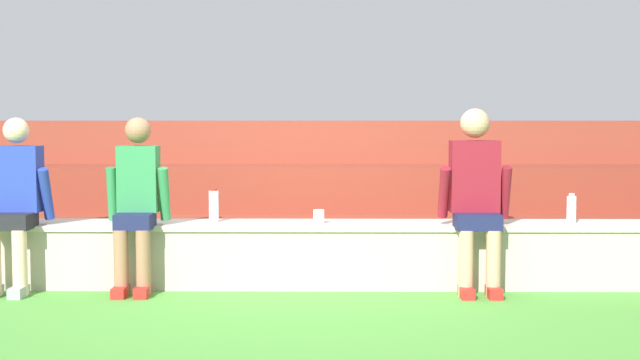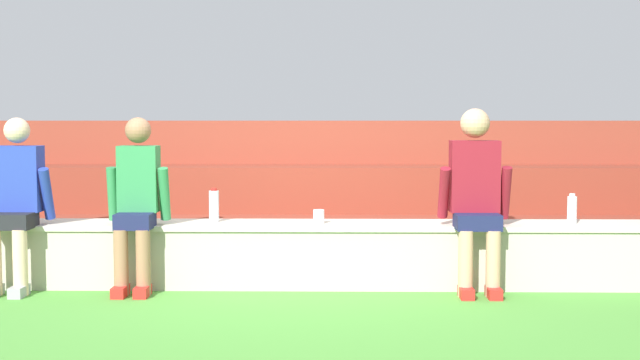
{
  "view_description": "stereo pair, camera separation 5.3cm",
  "coord_description": "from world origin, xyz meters",
  "px_view_note": "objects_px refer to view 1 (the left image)",
  "views": [
    {
      "loc": [
        0.31,
        -6.49,
        1.35
      ],
      "look_at": [
        0.25,
        0.25,
        0.85
      ],
      "focal_mm": 47.37,
      "sensor_mm": 36.0,
      "label": 1
    },
    {
      "loc": [
        0.36,
        -6.49,
        1.35
      ],
      "look_at": [
        0.25,
        0.25,
        0.85
      ],
      "focal_mm": 47.37,
      "sensor_mm": 36.0,
      "label": 2
    }
  ],
  "objects_px": {
    "person_center": "(137,200)",
    "person_right_of_center": "(476,192)",
    "water_bottle_mid_right": "(571,209)",
    "person_left_of_center": "(14,199)",
    "water_bottle_near_right": "(214,206)",
    "plastic_cup_right_end": "(319,217)"
  },
  "relations": [
    {
      "from": "person_left_of_center",
      "to": "water_bottle_near_right",
      "type": "distance_m",
      "value": 1.54
    },
    {
      "from": "person_center",
      "to": "plastic_cup_right_end",
      "type": "height_order",
      "value": "person_center"
    },
    {
      "from": "person_left_of_center",
      "to": "water_bottle_mid_right",
      "type": "xyz_separation_m",
      "value": [
        4.38,
        0.22,
        -0.1
      ]
    },
    {
      "from": "person_left_of_center",
      "to": "water_bottle_near_right",
      "type": "bearing_deg",
      "value": 10.54
    },
    {
      "from": "person_left_of_center",
      "to": "person_right_of_center",
      "type": "xyz_separation_m",
      "value": [
        3.58,
        0.02,
        0.05
      ]
    },
    {
      "from": "person_center",
      "to": "person_right_of_center",
      "type": "bearing_deg",
      "value": 0.36
    },
    {
      "from": "plastic_cup_right_end",
      "to": "person_left_of_center",
      "type": "bearing_deg",
      "value": -175.36
    },
    {
      "from": "water_bottle_mid_right",
      "to": "person_center",
      "type": "bearing_deg",
      "value": -176.39
    },
    {
      "from": "person_center",
      "to": "plastic_cup_right_end",
      "type": "xyz_separation_m",
      "value": [
        1.41,
        0.19,
        -0.15
      ]
    },
    {
      "from": "person_center",
      "to": "water_bottle_mid_right",
      "type": "distance_m",
      "value": 3.44
    },
    {
      "from": "person_right_of_center",
      "to": "water_bottle_mid_right",
      "type": "relative_size",
      "value": 5.92
    },
    {
      "from": "person_left_of_center",
      "to": "plastic_cup_right_end",
      "type": "distance_m",
      "value": 2.38
    },
    {
      "from": "person_left_of_center",
      "to": "water_bottle_near_right",
      "type": "height_order",
      "value": "person_left_of_center"
    },
    {
      "from": "person_center",
      "to": "plastic_cup_right_end",
      "type": "bearing_deg",
      "value": 7.62
    },
    {
      "from": "person_left_of_center",
      "to": "water_bottle_mid_right",
      "type": "bearing_deg",
      "value": 2.86
    },
    {
      "from": "water_bottle_mid_right",
      "to": "plastic_cup_right_end",
      "type": "relative_size",
      "value": 2.16
    },
    {
      "from": "water_bottle_near_right",
      "to": "person_left_of_center",
      "type": "bearing_deg",
      "value": -169.46
    },
    {
      "from": "person_left_of_center",
      "to": "water_bottle_mid_right",
      "type": "height_order",
      "value": "person_left_of_center"
    },
    {
      "from": "person_center",
      "to": "plastic_cup_right_end",
      "type": "relative_size",
      "value": 12.18
    },
    {
      "from": "person_right_of_center",
      "to": "water_bottle_near_right",
      "type": "xyz_separation_m",
      "value": [
        -2.07,
        0.26,
        -0.13
      ]
    },
    {
      "from": "person_left_of_center",
      "to": "person_right_of_center",
      "type": "relative_size",
      "value": 0.95
    },
    {
      "from": "person_center",
      "to": "person_right_of_center",
      "type": "relative_size",
      "value": 0.95
    }
  ]
}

